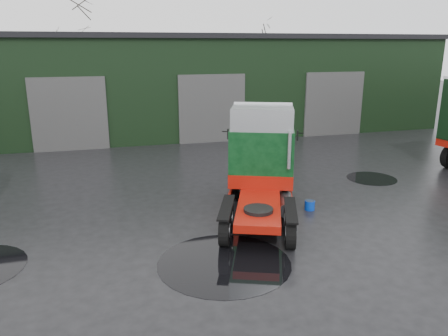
# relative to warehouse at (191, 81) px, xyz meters

# --- Properties ---
(ground) EXTENTS (100.00, 100.00, 0.00)m
(ground) POSITION_rel_warehouse_xyz_m (-2.00, -20.00, -3.16)
(ground) COLOR black
(warehouse) EXTENTS (32.40, 12.40, 6.30)m
(warehouse) POSITION_rel_warehouse_xyz_m (0.00, 0.00, 0.00)
(warehouse) COLOR black
(warehouse) RESTS_ON ground
(hero_tractor) EXTENTS (4.46, 6.34, 3.63)m
(hero_tractor) POSITION_rel_warehouse_xyz_m (-1.44, -18.24, -1.34)
(hero_tractor) COLOR #0A3414
(hero_tractor) RESTS_ON ground
(wash_bucket) EXTENTS (0.40, 0.40, 0.33)m
(wash_bucket) POSITION_rel_warehouse_xyz_m (0.59, -17.86, -2.99)
(wash_bucket) COLOR #0731AC
(wash_bucket) RESTS_ON ground
(tree_back_a) EXTENTS (4.40, 4.40, 9.50)m
(tree_back_a) POSITION_rel_warehouse_xyz_m (-8.00, 10.00, 1.59)
(tree_back_a) COLOR black
(tree_back_a) RESTS_ON ground
(tree_back_b) EXTENTS (4.40, 4.40, 7.50)m
(tree_back_b) POSITION_rel_warehouse_xyz_m (8.00, 10.00, 0.59)
(tree_back_b) COLOR black
(tree_back_b) RESTS_ON ground
(puddle_0) EXTENTS (3.60, 3.60, 0.01)m
(puddle_0) POSITION_rel_warehouse_xyz_m (-3.39, -20.85, -3.15)
(puddle_0) COLOR black
(puddle_0) RESTS_ON ground
(puddle_1) EXTENTS (2.14, 2.14, 0.01)m
(puddle_1) POSITION_rel_warehouse_xyz_m (4.90, -15.18, -3.15)
(puddle_1) COLOR black
(puddle_1) RESTS_ON ground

